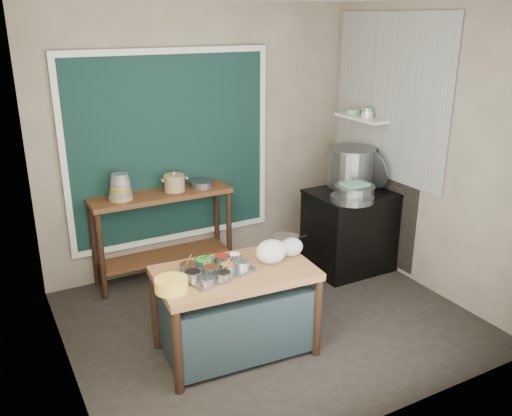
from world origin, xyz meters
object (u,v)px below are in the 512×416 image
condiment_tray (215,272)px  saucepan (285,243)px  steamer (354,192)px  prep_table (235,311)px  back_counter (163,236)px  stove_block (351,231)px  ceramic_crock (174,184)px  yellow_basin (171,285)px  utensil_cup (122,196)px  stock_pot (351,167)px

condiment_tray → saucepan: saucepan is taller
steamer → prep_table: bearing=-158.2°
condiment_tray → saucepan: bearing=9.7°
back_counter → steamer: (1.77, -0.90, 0.47)m
stove_block → ceramic_crock: ceramic_crock is taller
yellow_basin → saucepan: (1.11, 0.23, 0.01)m
back_counter → saucepan: bearing=-66.9°
utensil_cup → ceramic_crock: 0.56m
ceramic_crock → stock_pot: (1.85, -0.53, 0.07)m
ceramic_crock → steamer: ceramic_crock is taller
condiment_tray → yellow_basin: yellow_basin is taller
condiment_tray → saucepan: size_ratio=2.36×
back_counter → steamer: steamer is taller
condiment_tray → saucepan: (0.71, 0.12, 0.05)m
back_counter → utensil_cup: 0.66m
stock_pot → stove_block: bearing=-116.9°
back_counter → stove_block: 2.04m
back_counter → stock_pot: size_ratio=2.66×
stove_block → condiment_tray: 2.19m
yellow_basin → steamer: bearing=18.7°
utensil_cup → stove_block: bearing=-16.7°
stove_block → stock_pot: stock_pot is taller
condiment_tray → back_counter: bearing=86.2°
back_counter → ceramic_crock: size_ratio=6.44×
utensil_cup → steamer: bearing=-21.6°
saucepan → ceramic_crock: size_ratio=1.01×
condiment_tray → saucepan: 0.73m
back_counter → ceramic_crock: 0.57m
saucepan → prep_table: bearing=-173.5°
ceramic_crock → steamer: 1.85m
ceramic_crock → stock_pot: size_ratio=0.41×
back_counter → stock_pot: stock_pot is taller
yellow_basin → steamer: steamer is taller
prep_table → yellow_basin: size_ratio=5.02×
stove_block → stock_pot: 0.70m
yellow_basin → ceramic_crock: bearing=68.7°
stove_block → utensil_cup: 2.47m
stove_block → condiment_tray: bearing=-157.6°
stove_block → saucepan: bearing=-151.3°
condiment_tray → yellow_basin: size_ratio=2.16×
saucepan → stove_block: bearing=20.3°
back_counter → stove_block: bearing=-21.0°
steamer → back_counter: bearing=153.1°
steamer → condiment_tray: bearing=-160.6°
stove_block → yellow_basin: bearing=-158.7°
stove_block → steamer: steamer is taller
stove_block → ceramic_crock: bearing=157.3°
ceramic_crock → saucepan: bearing=-72.1°
condiment_tray → ceramic_crock: ceramic_crock is taller
back_counter → ceramic_crock: bearing=0.2°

